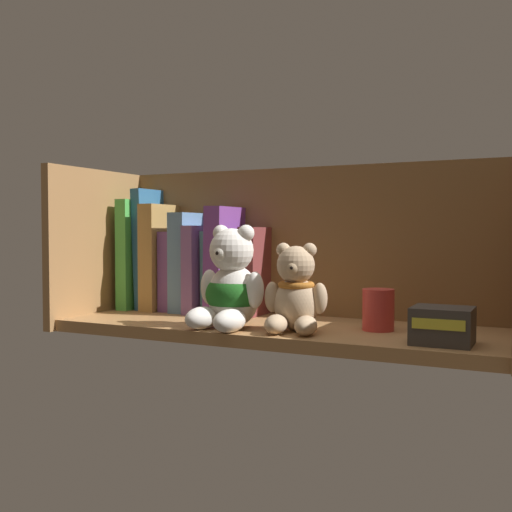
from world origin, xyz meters
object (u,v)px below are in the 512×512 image
book_5 (207,269)px  book_2 (165,257)px  small_product_box (443,326)px  book_3 (179,271)px  book_6 (217,272)px  book_7 (230,260)px  pillar_candle (378,310)px  book_9 (257,271)px  book_1 (153,249)px  book_4 (193,262)px  teddy_bear_smaller (295,294)px  book_0 (143,254)px  book_8 (244,273)px  teddy_bear_larger (231,287)px

book_5 → book_2: bearing=180.0°
book_5 → small_product_box: book_5 is taller
book_5 → book_3: bearing=180.0°
book_2 → book_6: bearing=0.0°
book_7 → pillar_candle: (30.60, -8.28, -6.74)cm
book_3 → pillar_candle: 43.14cm
book_9 → book_3: bearing=180.0°
book_7 → book_9: size_ratio=1.23×
book_3 → small_product_box: 55.53cm
book_1 → book_4: size_ratio=1.25×
book_2 → small_product_box: book_2 is taller
teddy_bear_smaller → book_2: bearing=156.4°
book_0 → book_6: (17.41, 0.00, -3.10)cm
book_0 → book_4: (11.96, 0.00, -1.35)cm
book_8 → book_0: bearing=180.0°
book_3 → book_9: book_9 is taller
book_6 → book_5: bearing=180.0°
book_6 → pillar_candle: size_ratio=2.39×
book_1 → teddy_bear_larger: size_ratio=1.44×
book_8 → book_2: bearing=180.0°
book_1 → pillar_candle: 49.72cm
book_9 → book_8: bearing=180.0°
book_4 → teddy_bear_smaller: size_ratio=1.39×
book_0 → book_7: (20.23, 0.00, -0.85)cm
book_1 → book_8: 20.94cm
book_4 → book_8: size_ratio=1.25×
book_4 → teddy_bear_larger: size_ratio=1.15×
pillar_candle → book_4: bearing=168.0°
book_2 → pillar_candle: size_ratio=3.20×
pillar_candle → small_product_box: bearing=-34.8°
book_5 → book_8: book_5 is taller
book_3 → book_2: bearing=180.0°
teddy_bear_smaller → book_6: bearing=146.2°
book_9 → teddy_bear_larger: (2.98, -15.64, -1.63)cm
book_1 → book_8: (20.50, 0.00, -4.30)cm
book_5 → pillar_candle: size_ratio=2.55×
teddy_bear_larger → pillar_candle: 23.42cm
book_3 → teddy_bear_larger: size_ratio=0.93×
book_8 → book_9: size_ratio=0.93×
book_3 → book_8: (14.35, 0.00, -0.11)cm
book_0 → small_product_box: (61.70, -15.82, -8.29)cm
book_6 → book_8: (5.66, 0.00, -0.16)cm
book_3 → book_4: (3.24, 0.00, 1.80)cm
book_2 → small_product_box: bearing=-15.7°
book_0 → book_3: size_ratio=1.41×
pillar_candle → book_1: bearing=170.3°
book_2 → teddy_bear_smaller: bearing=-23.6°
book_2 → teddy_bear_larger: bearing=-33.9°
book_9 → teddy_bear_larger: bearing=-79.2°
book_8 → teddy_bear_larger: (5.77, -15.64, -1.09)cm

